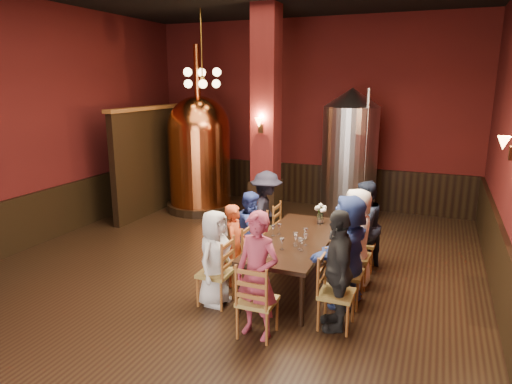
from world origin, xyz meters
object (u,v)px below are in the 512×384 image
at_px(person_1, 235,245).
at_px(person_2, 252,231).
at_px(dining_table, 296,242).
at_px(person_0, 215,258).
at_px(steel_vessel, 350,155).
at_px(copper_kettle, 199,152).
at_px(rose_vase, 320,211).

xyz_separation_m(person_1, person_2, (-0.00, 0.66, 0.02)).
distance_m(dining_table, person_2, 0.91).
xyz_separation_m(dining_table, person_0, (-0.85, -1.00, -0.01)).
xyz_separation_m(person_0, steel_vessel, (0.91, 4.74, 0.78)).
height_order(person_0, person_1, person_0).
bearing_deg(dining_table, steel_vessel, 88.81).
relative_size(person_1, copper_kettle, 0.33).
height_order(person_2, steel_vessel, steel_vessel).
relative_size(person_0, person_1, 1.07).
xyz_separation_m(dining_table, person_2, (-0.85, 0.33, -0.03)).
distance_m(person_0, person_1, 0.67).
height_order(dining_table, person_1, person_1).
xyz_separation_m(dining_table, steel_vessel, (0.07, 3.73, 0.76)).
relative_size(person_2, steel_vessel, 0.45).
xyz_separation_m(person_0, copper_kettle, (-2.52, 4.17, 0.72)).
height_order(copper_kettle, steel_vessel, copper_kettle).
bearing_deg(steel_vessel, person_2, -105.07).
relative_size(dining_table, steel_vessel, 0.83).
distance_m(person_1, copper_kettle, 4.38).
bearing_deg(person_2, steel_vessel, -14.12).
bearing_deg(dining_table, person_0, -130.36).
bearing_deg(steel_vessel, person_1, -102.69).
xyz_separation_m(person_1, rose_vase, (1.01, 1.15, 0.34)).
height_order(dining_table, copper_kettle, copper_kettle).
relative_size(person_0, steel_vessel, 0.47).
bearing_deg(person_1, copper_kettle, 29.57).
distance_m(steel_vessel, rose_vase, 2.95).
relative_size(copper_kettle, rose_vase, 11.30).
xyz_separation_m(person_2, copper_kettle, (-2.52, 2.84, 0.74)).
relative_size(dining_table, person_0, 1.78).
height_order(copper_kettle, rose_vase, copper_kettle).
relative_size(dining_table, rose_vase, 7.08).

